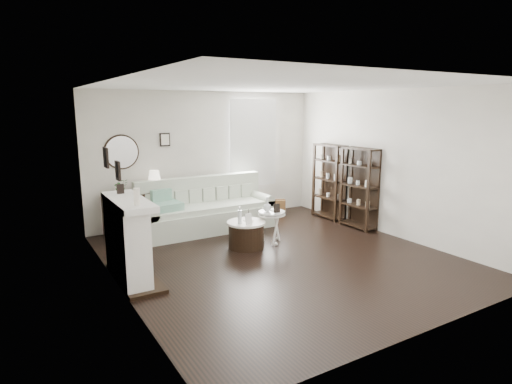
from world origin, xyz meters
TOP-DOWN VIEW (x-y plane):
  - room at (0.73, 2.70)m, footprint 5.50×5.50m
  - fireplace at (-2.32, 0.30)m, footprint 0.50×1.40m
  - shelf_unit_far at (2.33, 1.55)m, footprint 0.30×0.80m
  - shelf_unit_near at (2.33, 0.65)m, footprint 0.30×0.80m
  - sofa at (-0.35, 2.08)m, footprint 2.63×0.91m
  - quilt at (-1.21, 1.95)m, footprint 0.59×0.51m
  - suitcase at (1.37, 2.30)m, footprint 0.57×0.36m
  - dresser at (-1.58, 2.47)m, footprint 1.20×0.52m
  - table_lamp at (-1.22, 2.47)m, footprint 0.32×0.32m
  - potted_plant at (-1.88, 2.42)m, footprint 0.29×0.26m
  - drum_table at (-0.22, 0.70)m, footprint 0.66×0.66m
  - pedestal_table at (0.30, 0.69)m, footprint 0.48×0.48m
  - eiffel_drum at (-0.14, 0.75)m, footprint 0.12×0.12m
  - bottle_drum at (-0.38, 0.63)m, footprint 0.07×0.07m
  - card_frame_drum at (-0.26, 0.54)m, footprint 0.15×0.08m
  - eiffel_ped at (0.39, 0.72)m, footprint 0.10×0.10m
  - flask_ped at (0.22, 0.71)m, footprint 0.14×0.14m
  - card_frame_ped at (0.32, 0.57)m, footprint 0.12×0.07m

SIDE VIEW (x-z plane):
  - suitcase at x=1.37m, z-range 0.00..0.36m
  - drum_table at x=-0.22m, z-range 0.00..0.46m
  - sofa at x=-0.35m, z-range -0.17..0.85m
  - dresser at x=-1.58m, z-range 0.00..0.80m
  - pedestal_table at x=0.30m, z-range 0.24..0.82m
  - fireplace at x=-2.32m, z-range -0.38..1.46m
  - eiffel_drum at x=-0.14m, z-range 0.46..0.64m
  - card_frame_drum at x=-0.26m, z-range 0.46..0.64m
  - quilt at x=-1.21m, z-range 0.53..0.67m
  - bottle_drum at x=-0.38m, z-range 0.46..0.75m
  - card_frame_ped at x=0.32m, z-range 0.58..0.73m
  - eiffel_ped at x=0.39m, z-range 0.58..0.75m
  - flask_ped at x=0.22m, z-range 0.58..0.85m
  - shelf_unit_far at x=2.33m, z-range 0.00..1.60m
  - shelf_unit_near at x=2.33m, z-range 0.00..1.60m
  - potted_plant at x=-1.88m, z-range 0.80..1.09m
  - table_lamp at x=-1.22m, z-range 0.80..1.20m
  - room at x=0.73m, z-range -1.15..4.35m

